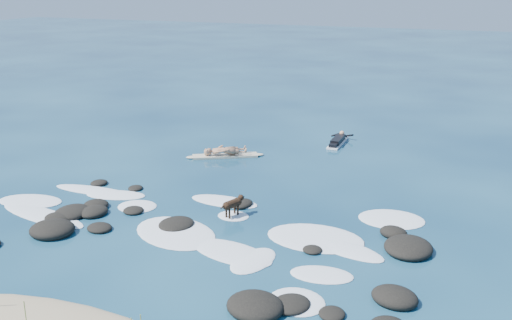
% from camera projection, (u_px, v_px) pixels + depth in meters
% --- Properties ---
extents(ground, '(160.00, 160.00, 0.00)m').
position_uv_depth(ground, '(203.00, 217.00, 19.37)').
color(ground, '#0A2642').
rests_on(ground, ground).
extents(reef_rocks, '(13.31, 7.34, 0.52)m').
position_uv_depth(reef_rocks, '(206.00, 245.00, 17.14)').
color(reef_rocks, black).
rests_on(reef_rocks, ground).
extents(breaking_foam, '(15.02, 7.95, 0.12)m').
position_uv_depth(breaking_foam, '(208.00, 227.00, 18.61)').
color(breaking_foam, white).
rests_on(breaking_foam, ground).
extents(standing_surfer_rig, '(3.23, 2.04, 2.01)m').
position_uv_depth(standing_surfer_rig, '(225.00, 140.00, 25.65)').
color(standing_surfer_rig, beige).
rests_on(standing_surfer_rig, ground).
extents(paddling_surfer_rig, '(1.17, 2.59, 0.45)m').
position_uv_depth(paddling_surfer_rig, '(338.00, 141.00, 27.92)').
color(paddling_surfer_rig, white).
rests_on(paddling_surfer_rig, ground).
extents(dog, '(0.55, 1.11, 0.73)m').
position_uv_depth(dog, '(233.00, 204.00, 19.25)').
color(dog, black).
rests_on(dog, ground).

